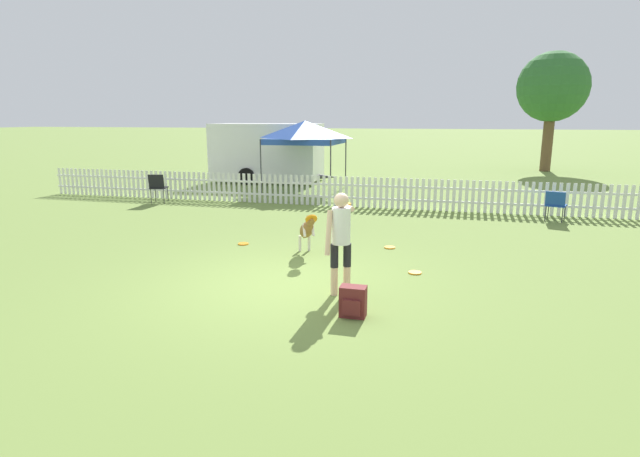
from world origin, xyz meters
TOP-DOWN VIEW (x-y plane):
  - ground_plane at (0.00, 0.00)m, footprint 240.00×240.00m
  - handler_person at (0.94, -0.17)m, footprint 0.40×1.05m
  - leaping_dog at (-0.17, 1.86)m, footprint 0.58×0.90m
  - frisbee_near_handler at (1.98, 1.14)m, footprint 0.23×0.23m
  - frisbee_near_dog at (-1.70, 2.27)m, footprint 0.23×0.23m
  - frisbee_midfield at (1.35, 2.76)m, footprint 0.23×0.23m
  - backpack_on_grass at (1.30, -1.02)m, footprint 0.35×0.25m
  - picket_fence at (0.00, 7.36)m, footprint 21.80×0.04m
  - folding_chair_blue_left at (-6.39, 6.51)m, footprint 0.58×0.60m
  - folding_chair_center at (5.16, 6.58)m, footprint 0.61×0.62m
  - canopy_tent_main at (-2.65, 10.25)m, footprint 2.53×2.53m
  - equipment_trailer at (-4.94, 12.50)m, footprint 5.22×2.61m
  - tree_left_grove at (7.11, 20.07)m, footprint 3.38×3.38m

SIDE VIEW (x-z plane):
  - ground_plane at x=0.00m, z-range 0.00..0.00m
  - frisbee_near_handler at x=1.98m, z-range 0.00..0.02m
  - frisbee_near_dog at x=-1.70m, z-range 0.00..0.02m
  - frisbee_midfield at x=1.35m, z-range 0.00..0.02m
  - backpack_on_grass at x=1.30m, z-range 0.00..0.42m
  - picket_fence at x=0.00m, z-range 0.00..0.91m
  - folding_chair_center at x=5.16m, z-range 0.08..0.87m
  - leaping_dog at x=-0.17m, z-range 0.07..0.95m
  - folding_chair_blue_left at x=-6.39m, z-range 0.09..1.01m
  - handler_person at x=0.94m, z-range 0.19..1.75m
  - equipment_trailer at x=-4.94m, z-range 0.07..2.47m
  - canopy_tent_main at x=-2.65m, z-range 0.85..3.39m
  - tree_left_grove at x=7.11m, z-range 1.16..6.97m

